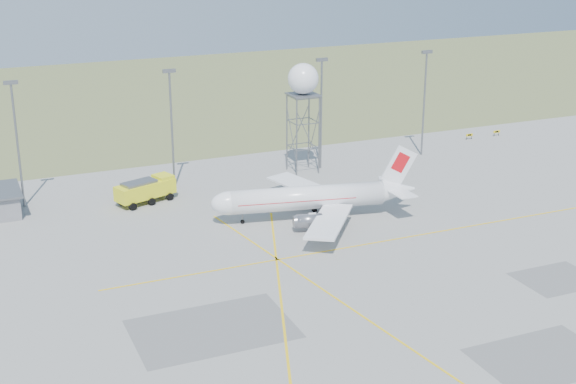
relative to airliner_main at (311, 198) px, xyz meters
name	(u,v)px	position (x,y,z in m)	size (l,w,h in m)	color
ground	(436,355)	(-5.05, -42.57, -3.38)	(400.00, 400.00, 0.00)	#9D9C97
grass_strip	(134,99)	(-5.05, 97.43, -3.36)	(400.00, 120.00, 0.03)	#586738
mast_a	(16,134)	(-40.05, 23.43, 8.69)	(2.20, 0.50, 20.50)	slate
mast_b	(171,119)	(-15.05, 23.43, 8.69)	(2.20, 0.50, 20.50)	slate
mast_c	(321,104)	(12.95, 23.43, 8.69)	(2.20, 0.50, 20.50)	slate
mast_d	(425,94)	(34.95, 23.43, 8.69)	(2.20, 0.50, 20.50)	slate
taxi_sign_near	(469,135)	(50.55, 29.43, -2.49)	(1.60, 0.17, 1.20)	black
taxi_sign_far	(497,132)	(57.55, 29.43, -2.49)	(1.60, 0.17, 1.20)	black
airliner_main	(311,198)	(0.00, 0.00, 0.00)	(32.26, 30.89, 11.03)	white
radar_tower	(303,112)	(9.01, 22.76, 7.81)	(5.51, 5.51, 19.95)	slate
fire_truck	(147,191)	(-21.30, 17.53, -1.46)	(10.51, 6.54, 3.99)	yellow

